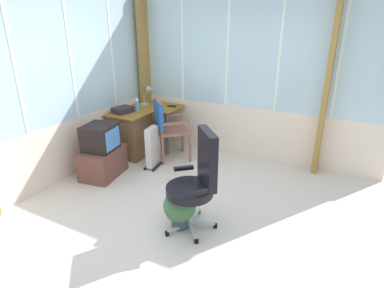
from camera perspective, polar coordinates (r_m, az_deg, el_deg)
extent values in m
cube|color=beige|center=(3.77, -0.85, -13.41)|extent=(5.07, 5.00, 0.06)
cube|color=#F0D9C8|center=(4.77, -22.81, -1.37)|extent=(4.07, 0.06, 0.82)
cube|color=silver|center=(4.47, -25.11, 13.12)|extent=(3.99, 0.06, 1.61)
cube|color=white|center=(4.24, -29.47, 12.00)|extent=(0.04, 0.07, 1.61)
cube|color=white|center=(4.73, -21.17, 14.05)|extent=(0.04, 0.07, 1.61)
cube|color=white|center=(5.30, -14.45, 15.48)|extent=(0.04, 0.07, 1.61)
cube|color=#F0D9C8|center=(5.28, 9.99, 2.26)|extent=(0.06, 4.00, 0.82)
cube|color=silver|center=(5.02, 10.92, 15.44)|extent=(0.06, 3.92, 1.61)
cube|color=white|center=(4.80, 25.07, 13.59)|extent=(0.07, 0.04, 1.61)
cube|color=white|center=(4.91, 15.51, 14.94)|extent=(0.07, 0.04, 1.61)
cube|color=white|center=(5.15, 6.52, 15.84)|extent=(0.07, 0.04, 1.61)
cube|color=white|center=(5.50, -1.56, 16.33)|extent=(0.07, 0.04, 1.61)
cube|color=olive|center=(5.81, -8.35, 12.75)|extent=(0.30, 0.08, 2.51)
cube|color=olive|center=(4.78, 23.09, 9.35)|extent=(0.30, 0.07, 2.51)
cube|color=olive|center=(5.41, -9.28, 6.13)|extent=(1.15, 0.59, 0.02)
cube|color=olive|center=(5.40, -3.92, 6.35)|extent=(0.59, 0.24, 0.02)
cube|color=brown|center=(5.26, -11.29, 1.35)|extent=(0.40, 0.55, 0.69)
cylinder|color=#4C4C51|center=(5.27, -4.52, 1.80)|extent=(0.04, 0.04, 0.70)
cylinder|color=#4C4C51|center=(5.29, -14.70, 1.20)|extent=(0.04, 0.04, 0.70)
cylinder|color=#B2B7BC|center=(5.67, -8.54, 7.13)|extent=(0.13, 0.13, 0.02)
cylinder|color=#B2B7BC|center=(5.65, -8.58, 7.92)|extent=(0.02, 0.02, 0.14)
cylinder|color=#B2B7BC|center=(5.64, -8.11, 9.41)|extent=(0.02, 0.08, 0.14)
cone|color=#B2B7BC|center=(5.65, -7.49, 9.77)|extent=(0.11, 0.11, 0.12)
cube|color=black|center=(5.47, -3.66, 6.79)|extent=(0.07, 0.16, 0.02)
cylinder|color=#4AAFDD|center=(5.31, -9.79, 6.84)|extent=(0.06, 0.06, 0.16)
cone|color=white|center=(5.28, -9.87, 7.97)|extent=(0.06, 0.06, 0.06)
cube|color=#2C252B|center=(5.22, -12.28, 6.01)|extent=(0.34, 0.28, 0.09)
cylinder|color=#89584A|center=(5.00, -0.33, -0.73)|extent=(0.04, 0.04, 0.46)
cylinder|color=#89584A|center=(5.40, -1.68, 0.97)|extent=(0.04, 0.04, 0.46)
cylinder|color=#89584A|center=(4.90, -5.26, -1.31)|extent=(0.04, 0.04, 0.46)
cylinder|color=#89584A|center=(5.30, -6.27, 0.47)|extent=(0.04, 0.04, 0.46)
cube|color=#89584A|center=(5.06, -3.45, 2.50)|extent=(0.68, 0.68, 0.04)
cube|color=#89584A|center=(4.94, -6.00, 5.08)|extent=(0.33, 0.33, 0.48)
cube|color=#2355A2|center=(4.93, -6.02, 5.34)|extent=(0.36, 0.37, 0.40)
cube|color=#89584A|center=(4.80, -2.86, 3.70)|extent=(0.33, 0.33, 0.03)
cube|color=#89584A|center=(5.21, -4.08, 5.13)|extent=(0.33, 0.33, 0.03)
cube|color=#B7B7BF|center=(3.48, 0.16, -15.31)|extent=(0.23, 0.22, 0.02)
cylinder|color=black|center=(3.39, 0.78, -16.99)|extent=(0.05, 0.05, 0.05)
cube|color=#B7B7BF|center=(3.58, 1.88, -14.08)|extent=(0.15, 0.27, 0.02)
cylinder|color=black|center=(3.60, 4.18, -14.42)|extent=(0.05, 0.05, 0.05)
cube|color=#B7B7BF|center=(3.69, 0.41, -12.83)|extent=(0.28, 0.07, 0.02)
cylinder|color=black|center=(3.81, 1.19, -11.99)|extent=(0.05, 0.05, 0.05)
cube|color=#B7B7BF|center=(3.66, -2.14, -13.18)|extent=(0.09, 0.28, 0.02)
cylinder|color=black|center=(3.75, -3.78, -12.66)|extent=(0.05, 0.05, 0.05)
cube|color=#B7B7BF|center=(3.53, -2.41, -14.71)|extent=(0.26, 0.17, 0.02)
cylinder|color=black|center=(3.49, -4.47, -15.70)|extent=(0.05, 0.05, 0.05)
cylinder|color=#B7B7BF|center=(3.48, -0.43, -11.42)|extent=(0.05, 0.05, 0.36)
cylinder|color=black|center=(3.36, -0.44, -8.31)|extent=(0.50, 0.50, 0.09)
cube|color=black|center=(3.25, 2.75, -2.63)|extent=(0.37, 0.35, 0.60)
cube|color=black|center=(3.53, -1.51, -4.36)|extent=(0.19, 0.20, 0.04)
cube|color=black|center=(3.07, 0.78, -8.66)|extent=(0.19, 0.20, 0.04)
cube|color=brown|center=(4.75, -15.68, -3.19)|extent=(0.71, 0.54, 0.41)
cube|color=black|center=(4.60, -16.16, 1.17)|extent=(0.48, 0.47, 0.36)
cube|color=#548BDF|center=(4.49, -14.00, 0.90)|extent=(0.34, 0.07, 0.28)
cube|color=silver|center=(4.71, -7.83, -1.05)|extent=(0.04, 0.10, 0.61)
cube|color=silver|center=(4.74, -7.61, -0.86)|extent=(0.04, 0.10, 0.61)
cube|color=silver|center=(4.78, -7.39, -0.68)|extent=(0.04, 0.10, 0.61)
cube|color=silver|center=(4.81, -7.17, -0.50)|extent=(0.04, 0.10, 0.61)
cube|color=silver|center=(4.85, -6.96, -0.32)|extent=(0.04, 0.10, 0.61)
cube|color=silver|center=(4.88, -6.75, -0.14)|extent=(0.04, 0.10, 0.61)
cube|color=silver|center=(4.92, -6.54, 0.03)|extent=(0.04, 0.10, 0.61)
cube|color=black|center=(4.91, -6.26, -4.03)|extent=(0.31, 0.08, 0.03)
cube|color=black|center=(4.97, -7.73, -3.80)|extent=(0.31, 0.08, 0.03)
cube|color=silver|center=(4.94, -6.36, 0.52)|extent=(0.06, 0.10, 0.42)
cylinder|color=#374457|center=(3.58, -2.17, -13.70)|extent=(0.19, 0.19, 0.13)
sphere|color=#3D6841|center=(3.47, -2.22, -11.03)|extent=(0.35, 0.35, 0.35)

